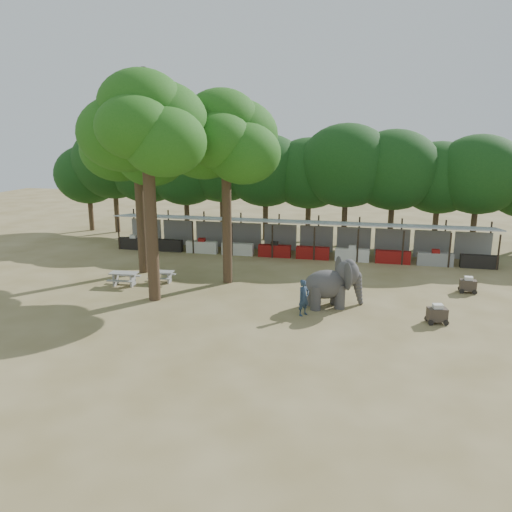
% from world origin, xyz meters
% --- Properties ---
extents(ground, '(100.00, 100.00, 0.00)m').
position_xyz_m(ground, '(0.00, 0.00, 0.00)').
color(ground, brown).
rests_on(ground, ground).
extents(vendor_stalls, '(28.00, 2.99, 2.80)m').
position_xyz_m(vendor_stalls, '(-0.00, 13.84, 1.18)').
color(vendor_stalls, '#A0A3A8').
rests_on(vendor_stalls, ground).
extents(yard_tree_left, '(7.10, 6.90, 11.02)m').
position_xyz_m(yard_tree_left, '(-9.13, 7.19, 8.20)').
color(yard_tree_left, '#332316').
rests_on(yard_tree_left, ground).
extents(yard_tree_center, '(7.10, 6.90, 12.04)m').
position_xyz_m(yard_tree_center, '(-6.13, 2.19, 9.21)').
color(yard_tree_center, '#332316').
rests_on(yard_tree_center, ground).
extents(yard_tree_back, '(7.10, 6.90, 11.36)m').
position_xyz_m(yard_tree_back, '(-3.13, 6.19, 8.54)').
color(yard_tree_back, '#332316').
rests_on(yard_tree_back, ground).
extents(backdrop_trees, '(46.46, 5.95, 8.33)m').
position_xyz_m(backdrop_trees, '(0.00, 19.00, 5.51)').
color(backdrop_trees, '#332316').
rests_on(backdrop_trees, ground).
extents(elephant, '(3.39, 2.63, 2.53)m').
position_xyz_m(elephant, '(3.58, 3.04, 1.26)').
color(elephant, '#3A3838').
rests_on(elephant, ground).
extents(handler, '(0.74, 0.79, 1.83)m').
position_xyz_m(handler, '(2.25, 1.40, 0.91)').
color(handler, '#26384C').
rests_on(handler, ground).
extents(picnic_table_near, '(1.73, 1.58, 0.81)m').
position_xyz_m(picnic_table_near, '(-8.84, 3.98, 0.53)').
color(picnic_table_near, gray).
rests_on(picnic_table_near, ground).
extents(picnic_table_far, '(1.51, 1.38, 0.70)m').
position_xyz_m(picnic_table_far, '(-6.89, 5.07, 0.46)').
color(picnic_table_far, gray).
rests_on(picnic_table_far, ground).
extents(cart_front, '(1.10, 0.83, 0.96)m').
position_xyz_m(cart_front, '(8.63, 1.70, 0.48)').
color(cart_front, '#322922').
rests_on(cart_front, ground).
extents(cart_back, '(0.96, 0.63, 0.94)m').
position_xyz_m(cart_back, '(10.93, 7.09, 0.46)').
color(cart_back, '#322922').
rests_on(cart_back, ground).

